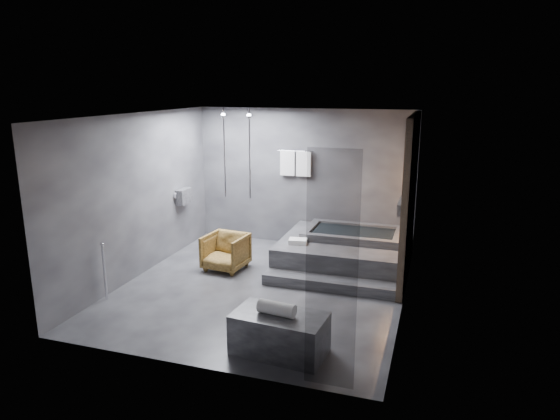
% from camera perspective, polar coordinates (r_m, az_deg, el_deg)
% --- Properties ---
extents(room, '(5.00, 5.04, 2.82)m').
position_cam_1_polar(room, '(7.93, 1.19, 3.09)').
color(room, '#29282B').
rests_on(room, ground).
extents(tub_deck, '(2.20, 2.00, 0.50)m').
position_cam_1_polar(tub_deck, '(9.30, 7.18, -4.80)').
color(tub_deck, '#2D2D2F').
rests_on(tub_deck, ground).
extents(tub_step, '(2.20, 0.36, 0.18)m').
position_cam_1_polar(tub_step, '(8.27, 5.58, -8.39)').
color(tub_step, '#2D2D2F').
rests_on(tub_step, ground).
extents(concrete_bench, '(1.19, 0.73, 0.51)m').
position_cam_1_polar(concrete_bench, '(6.36, -0.06, -13.93)').
color(concrete_bench, '#2E2F31').
rests_on(concrete_bench, ground).
extents(driftwood_chair, '(0.77, 0.79, 0.65)m').
position_cam_1_polar(driftwood_chair, '(9.07, -6.23, -4.77)').
color(driftwood_chair, '#4A3212').
rests_on(driftwood_chair, ground).
extents(rolled_towel, '(0.49, 0.23, 0.17)m').
position_cam_1_polar(rolled_towel, '(6.19, -0.39, -11.20)').
color(rolled_towel, silver).
rests_on(rolled_towel, concrete_bench).
extents(deck_towel, '(0.35, 0.28, 0.08)m').
position_cam_1_polar(deck_towel, '(8.90, 2.06, -3.59)').
color(deck_towel, white).
rests_on(deck_towel, tub_deck).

